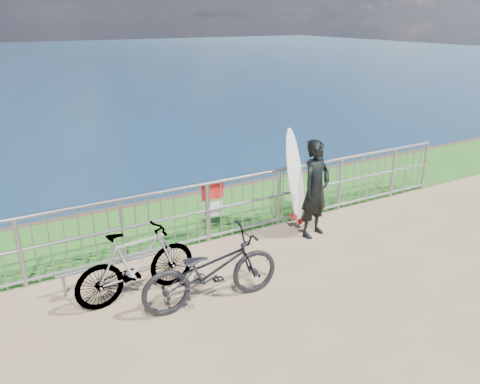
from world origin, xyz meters
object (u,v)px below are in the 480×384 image
surfer (316,189)px  surfboard (296,182)px  bicycle_near (211,270)px  bicycle_far (136,264)px

surfer → surfboard: 0.52m
surfer → bicycle_near: (-2.58, -1.04, -0.37)m
surfer → bicycle_far: surfer is taller
bicycle_near → bicycle_far: 1.07m
surfboard → bicycle_near: 2.99m
bicycle_near → bicycle_far: bearing=56.5°
surfboard → bicycle_far: (-3.38, -0.91, -0.34)m
bicycle_near → bicycle_far: bicycle_far is taller
bicycle_near → surfer: bearing=-64.0°
surfer → bicycle_near: surfer is taller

